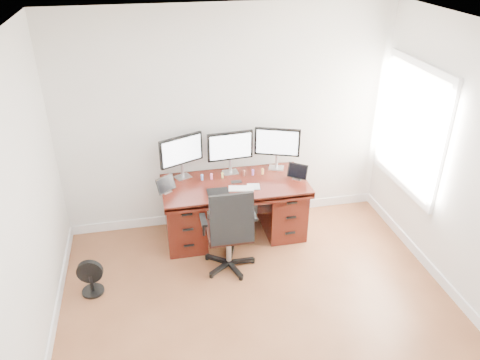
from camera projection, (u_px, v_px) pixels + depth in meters
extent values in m
plane|color=brown|center=(273.00, 347.00, 4.29)|extent=(4.50, 4.50, 0.00)
cube|color=white|center=(227.00, 121.00, 5.57)|extent=(4.00, 0.10, 2.70)
cube|color=white|center=(411.00, 128.00, 5.26)|extent=(0.04, 1.30, 1.50)
cube|color=white|center=(409.00, 128.00, 5.26)|extent=(0.01, 1.15, 1.35)
cube|color=#44140D|center=(235.00, 185.00, 5.49)|extent=(1.70, 0.80, 0.05)
cube|color=#44140D|center=(185.00, 216.00, 5.58)|extent=(0.45, 0.70, 0.70)
cube|color=#44140D|center=(282.00, 205.00, 5.80)|extent=(0.45, 0.70, 0.70)
cube|color=black|center=(230.00, 189.00, 5.85)|extent=(0.74, 0.03, 0.40)
cylinder|color=black|center=(229.00, 263.00, 5.30)|extent=(0.56, 0.56, 0.08)
cylinder|color=silver|center=(229.00, 246.00, 5.19)|extent=(0.06, 0.06, 0.40)
cube|color=black|center=(228.00, 231.00, 5.09)|extent=(0.48, 0.46, 0.07)
cube|color=black|center=(232.00, 219.00, 4.76)|extent=(0.46, 0.05, 0.55)
cube|color=black|center=(203.00, 220.00, 4.96)|extent=(0.06, 0.24, 0.03)
cube|color=black|center=(253.00, 214.00, 5.05)|extent=(0.06, 0.24, 0.03)
cylinder|color=black|center=(93.00, 291.00, 4.93)|extent=(0.23, 0.23, 0.03)
cylinder|color=black|center=(92.00, 283.00, 4.87)|extent=(0.04, 0.04, 0.19)
cylinder|color=black|center=(90.00, 273.00, 4.81)|extent=(0.27, 0.09, 0.27)
cube|color=silver|center=(183.00, 177.00, 5.60)|extent=(0.22, 0.20, 0.01)
cylinder|color=silver|center=(183.00, 170.00, 5.56)|extent=(0.04, 0.04, 0.18)
cube|color=black|center=(181.00, 150.00, 5.43)|extent=(0.52, 0.26, 0.35)
cube|color=white|center=(182.00, 151.00, 5.42)|extent=(0.46, 0.21, 0.30)
cube|color=silver|center=(230.00, 172.00, 5.70)|extent=(0.19, 0.15, 0.01)
cylinder|color=silver|center=(230.00, 166.00, 5.66)|extent=(0.04, 0.04, 0.18)
cube|color=black|center=(230.00, 146.00, 5.54)|extent=(0.55, 0.07, 0.35)
cube|color=white|center=(231.00, 147.00, 5.52)|extent=(0.50, 0.04, 0.30)
cube|color=silver|center=(276.00, 168.00, 5.81)|extent=(0.22, 0.20, 0.01)
cylinder|color=silver|center=(276.00, 162.00, 5.77)|extent=(0.04, 0.04, 0.18)
cube|color=black|center=(277.00, 142.00, 5.64)|extent=(0.53, 0.23, 0.35)
cube|color=white|center=(277.00, 143.00, 5.62)|extent=(0.47, 0.18, 0.30)
cube|color=silver|center=(166.00, 192.00, 5.29)|extent=(0.13, 0.12, 0.01)
cube|color=black|center=(166.00, 184.00, 5.24)|extent=(0.23, 0.20, 0.17)
cube|color=silver|center=(297.00, 178.00, 5.56)|extent=(0.13, 0.12, 0.01)
cube|color=black|center=(298.00, 171.00, 5.52)|extent=(0.23, 0.20, 0.17)
cube|color=silver|center=(241.00, 189.00, 5.34)|extent=(0.31, 0.18, 0.01)
cube|color=silver|center=(254.00, 187.00, 5.39)|extent=(0.16, 0.16, 0.01)
cube|color=black|center=(218.00, 191.00, 5.29)|extent=(0.24, 0.16, 0.01)
cube|color=black|center=(236.00, 182.00, 5.49)|extent=(0.13, 0.07, 0.01)
cylinder|color=#6F9BF0|center=(202.00, 178.00, 5.53)|extent=(0.03, 0.03, 0.05)
sphere|color=#6F9BF0|center=(202.00, 175.00, 5.51)|extent=(0.03, 0.03, 0.03)
cylinder|color=pink|center=(212.00, 177.00, 5.55)|extent=(0.03, 0.03, 0.05)
sphere|color=pink|center=(211.00, 174.00, 5.53)|extent=(0.03, 0.03, 0.03)
cylinder|color=#E4D86D|center=(222.00, 176.00, 5.57)|extent=(0.03, 0.03, 0.05)
sphere|color=#E4D86D|center=(222.00, 173.00, 5.55)|extent=(0.03, 0.03, 0.03)
cylinder|color=brown|center=(244.00, 174.00, 5.62)|extent=(0.03, 0.03, 0.05)
sphere|color=brown|center=(244.00, 171.00, 5.60)|extent=(0.03, 0.03, 0.03)
cylinder|color=#9F5ECA|center=(253.00, 173.00, 5.64)|extent=(0.03, 0.03, 0.05)
sphere|color=#9F5ECA|center=(253.00, 170.00, 5.62)|extent=(0.03, 0.03, 0.03)
cylinder|color=#FCBF62|center=(263.00, 172.00, 5.66)|extent=(0.03, 0.03, 0.05)
sphere|color=#FCBF62|center=(263.00, 169.00, 5.64)|extent=(0.03, 0.03, 0.03)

